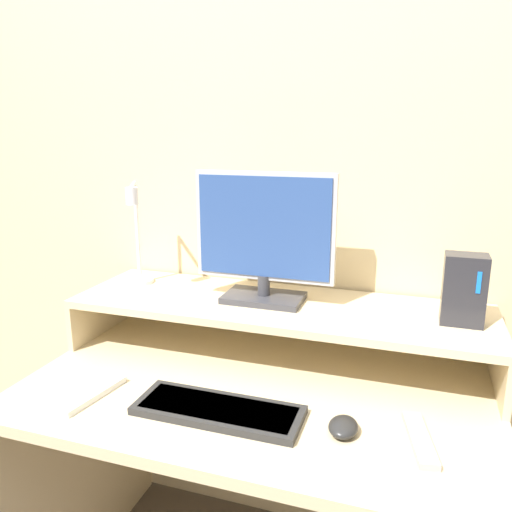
{
  "coord_description": "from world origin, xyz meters",
  "views": [
    {
      "loc": [
        0.37,
        -0.77,
        1.39
      ],
      "look_at": [
        -0.02,
        0.41,
        1.08
      ],
      "focal_mm": 35.0,
      "sensor_mm": 36.0,
      "label": 1
    }
  ],
  "objects_px": {
    "monitor": "(264,238)",
    "remote_secondary": "(420,439)",
    "keyboard": "(218,410)",
    "remote_control": "(93,394)",
    "router_dock": "(464,289)",
    "mouse": "(343,427)",
    "desk_lamp": "(137,239)"
  },
  "relations": [
    {
      "from": "desk_lamp",
      "to": "router_dock",
      "type": "height_order",
      "value": "desk_lamp"
    },
    {
      "from": "monitor",
      "to": "keyboard",
      "type": "bearing_deg",
      "value": -89.51
    },
    {
      "from": "monitor",
      "to": "remote_control",
      "type": "bearing_deg",
      "value": -129.31
    },
    {
      "from": "monitor",
      "to": "keyboard",
      "type": "relative_size",
      "value": 1.03
    },
    {
      "from": "keyboard",
      "to": "remote_control",
      "type": "height_order",
      "value": "keyboard"
    },
    {
      "from": "desk_lamp",
      "to": "remote_control",
      "type": "bearing_deg",
      "value": -76.37
    },
    {
      "from": "mouse",
      "to": "keyboard",
      "type": "bearing_deg",
      "value": -177.28
    },
    {
      "from": "desk_lamp",
      "to": "keyboard",
      "type": "bearing_deg",
      "value": -41.05
    },
    {
      "from": "monitor",
      "to": "remote_secondary",
      "type": "bearing_deg",
      "value": -36.21
    },
    {
      "from": "remote_secondary",
      "to": "remote_control",
      "type": "bearing_deg",
      "value": -175.46
    },
    {
      "from": "mouse",
      "to": "monitor",
      "type": "bearing_deg",
      "value": 129.91
    },
    {
      "from": "monitor",
      "to": "remote_control",
      "type": "xyz_separation_m",
      "value": [
        -0.32,
        -0.39,
        -0.34
      ]
    },
    {
      "from": "router_dock",
      "to": "remote_control",
      "type": "height_order",
      "value": "router_dock"
    },
    {
      "from": "monitor",
      "to": "remote_secondary",
      "type": "height_order",
      "value": "monitor"
    },
    {
      "from": "router_dock",
      "to": "keyboard",
      "type": "xyz_separation_m",
      "value": [
        -0.54,
        -0.36,
        -0.24
      ]
    },
    {
      "from": "monitor",
      "to": "remote_secondary",
      "type": "relative_size",
      "value": 2.11
    },
    {
      "from": "router_dock",
      "to": "remote_control",
      "type": "distance_m",
      "value": 0.98
    },
    {
      "from": "desk_lamp",
      "to": "router_dock",
      "type": "relative_size",
      "value": 1.81
    },
    {
      "from": "remote_control",
      "to": "remote_secondary",
      "type": "distance_m",
      "value": 0.78
    },
    {
      "from": "desk_lamp",
      "to": "remote_secondary",
      "type": "relative_size",
      "value": 1.71
    },
    {
      "from": "router_dock",
      "to": "mouse",
      "type": "height_order",
      "value": "router_dock"
    },
    {
      "from": "keyboard",
      "to": "mouse",
      "type": "bearing_deg",
      "value": 2.72
    },
    {
      "from": "remote_secondary",
      "to": "mouse",
      "type": "bearing_deg",
      "value": -173.36
    },
    {
      "from": "monitor",
      "to": "mouse",
      "type": "height_order",
      "value": "monitor"
    },
    {
      "from": "monitor",
      "to": "mouse",
      "type": "distance_m",
      "value": 0.57
    },
    {
      "from": "router_dock",
      "to": "mouse",
      "type": "bearing_deg",
      "value": -125.65
    },
    {
      "from": "desk_lamp",
      "to": "mouse",
      "type": "bearing_deg",
      "value": -26.4
    },
    {
      "from": "mouse",
      "to": "remote_control",
      "type": "distance_m",
      "value": 0.62
    },
    {
      "from": "remote_secondary",
      "to": "monitor",
      "type": "bearing_deg",
      "value": 143.79
    },
    {
      "from": "keyboard",
      "to": "remote_secondary",
      "type": "xyz_separation_m",
      "value": [
        0.45,
        0.03,
        -0.0
      ]
    },
    {
      "from": "desk_lamp",
      "to": "remote_secondary",
      "type": "distance_m",
      "value": 0.99
    },
    {
      "from": "monitor",
      "to": "desk_lamp",
      "type": "height_order",
      "value": "monitor"
    }
  ]
}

